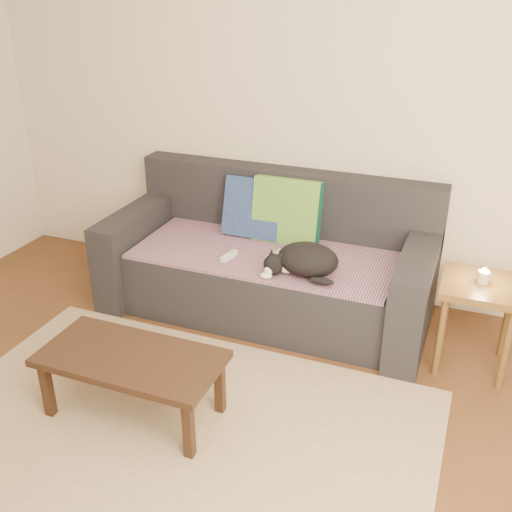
# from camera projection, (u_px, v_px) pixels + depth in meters

# --- Properties ---
(ground) EXTENTS (4.50, 4.50, 0.00)m
(ground) POSITION_uv_depth(u_px,v_px,m) (151.00, 465.00, 2.76)
(ground) COLOR brown
(ground) RESTS_ON ground
(back_wall) EXTENTS (4.50, 0.04, 2.60)m
(back_wall) POSITION_uv_depth(u_px,v_px,m) (294.00, 102.00, 3.89)
(back_wall) COLOR beige
(back_wall) RESTS_ON ground
(sofa) EXTENTS (2.10, 0.94, 0.87)m
(sofa) POSITION_uv_depth(u_px,v_px,m) (270.00, 265.00, 3.95)
(sofa) COLOR #232328
(sofa) RESTS_ON ground
(throw_blanket) EXTENTS (1.66, 0.74, 0.02)m
(throw_blanket) POSITION_uv_depth(u_px,v_px,m) (265.00, 254.00, 3.82)
(throw_blanket) COLOR #3B284B
(throw_blanket) RESTS_ON sofa
(cushion_navy) EXTENTS (0.40, 0.21, 0.41)m
(cushion_navy) POSITION_uv_depth(u_px,v_px,m) (253.00, 208.00, 4.01)
(cushion_navy) COLOR #111749
(cushion_navy) RESTS_ON throw_blanket
(cushion_green) EXTENTS (0.45, 0.20, 0.46)m
(cushion_green) POSITION_uv_depth(u_px,v_px,m) (287.00, 212.00, 3.94)
(cushion_green) COLOR #0C4F38
(cushion_green) RESTS_ON throw_blanket
(cat) EXTENTS (0.47, 0.35, 0.19)m
(cat) POSITION_uv_depth(u_px,v_px,m) (305.00, 260.00, 3.51)
(cat) COLOR black
(cat) RESTS_ON throw_blanket
(wii_remote_a) EXTENTS (0.06, 0.15, 0.03)m
(wii_remote_a) POSITION_uv_depth(u_px,v_px,m) (229.00, 256.00, 3.74)
(wii_remote_a) COLOR white
(wii_remote_a) RESTS_ON throw_blanket
(wii_remote_b) EXTENTS (0.08, 0.15, 0.03)m
(wii_remote_b) POSITION_uv_depth(u_px,v_px,m) (275.00, 255.00, 3.75)
(wii_remote_b) COLOR white
(wii_remote_b) RESTS_ON throw_blanket
(side_table) EXTENTS (0.42, 0.42, 0.53)m
(side_table) POSITION_uv_depth(u_px,v_px,m) (480.00, 298.00, 3.30)
(side_table) COLOR brown
(side_table) RESTS_ON ground
(candle) EXTENTS (0.06, 0.06, 0.09)m
(candle) POSITION_uv_depth(u_px,v_px,m) (484.00, 277.00, 3.24)
(candle) COLOR beige
(candle) RESTS_ON side_table
(rug) EXTENTS (2.50, 1.80, 0.01)m
(rug) POSITION_uv_depth(u_px,v_px,m) (167.00, 443.00, 2.89)
(rug) COLOR tan
(rug) RESTS_ON ground
(coffee_table) EXTENTS (0.90, 0.45, 0.36)m
(coffee_table) POSITION_uv_depth(u_px,v_px,m) (131.00, 363.00, 2.95)
(coffee_table) COLOR black
(coffee_table) RESTS_ON rug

